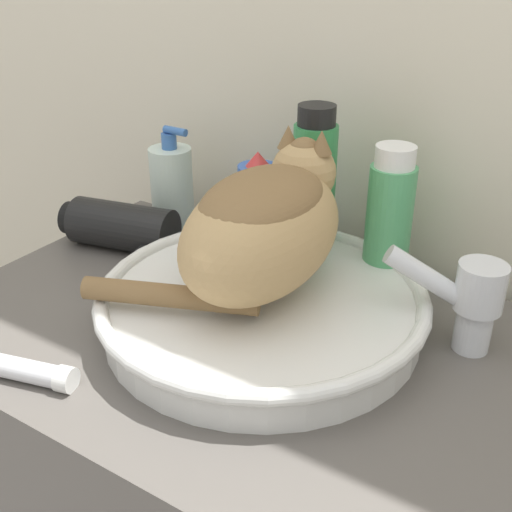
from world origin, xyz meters
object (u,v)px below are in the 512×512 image
(soap_pump_bottle, at_px, (172,188))
(spray_bottle_trigger, at_px, (258,208))
(cat, at_px, (265,223))
(mouthwash_bottle, at_px, (389,223))
(shampoo_bottle_tall, at_px, (313,194))
(hair_dryer, at_px, (123,228))
(cream_tube, at_px, (23,370))
(faucet, at_px, (469,298))

(soap_pump_bottle, bearing_deg, spray_bottle_trigger, 0.00)
(soap_pump_bottle, bearing_deg, cat, -30.40)
(mouthwash_bottle, bearing_deg, soap_pump_bottle, -180.00)
(shampoo_bottle_tall, relative_size, hair_dryer, 1.25)
(spray_bottle_trigger, relative_size, hair_dryer, 0.84)
(shampoo_bottle_tall, bearing_deg, spray_bottle_trigger, 180.00)
(shampoo_bottle_tall, xyz_separation_m, spray_bottle_trigger, (-0.09, 0.00, -0.04))
(shampoo_bottle_tall, height_order, spray_bottle_trigger, shampoo_bottle_tall)
(shampoo_bottle_tall, height_order, hair_dryer, shampoo_bottle_tall)
(spray_bottle_trigger, height_order, mouthwash_bottle, mouthwash_bottle)
(soap_pump_bottle, bearing_deg, mouthwash_bottle, 0.00)
(shampoo_bottle_tall, height_order, mouthwash_bottle, shampoo_bottle_tall)
(spray_bottle_trigger, distance_m, cream_tube, 0.42)
(shampoo_bottle_tall, bearing_deg, mouthwash_bottle, 0.00)
(hair_dryer, bearing_deg, spray_bottle_trigger, -164.17)
(cat, height_order, faucet, cat)
(cat, xyz_separation_m, soap_pump_bottle, (-0.28, 0.17, -0.07))
(cream_tube, bearing_deg, cat, 55.69)
(cat, distance_m, soap_pump_bottle, 0.34)
(cat, xyz_separation_m, spray_bottle_trigger, (-0.12, 0.17, -0.07))
(cat, bearing_deg, mouthwash_bottle, -31.83)
(shampoo_bottle_tall, distance_m, hair_dryer, 0.31)
(faucet, relative_size, mouthwash_bottle, 0.67)
(faucet, relative_size, hair_dryer, 0.71)
(mouthwash_bottle, bearing_deg, faucet, -30.73)
(faucet, distance_m, shampoo_bottle_tall, 0.27)
(cat, distance_m, cream_tube, 0.32)
(cream_tube, bearing_deg, mouthwash_bottle, 57.62)
(faucet, height_order, mouthwash_bottle, mouthwash_bottle)
(mouthwash_bottle, height_order, hair_dryer, mouthwash_bottle)
(spray_bottle_trigger, xyz_separation_m, soap_pump_bottle, (-0.17, -0.00, -0.00))
(shampoo_bottle_tall, distance_m, spray_bottle_trigger, 0.10)
(spray_bottle_trigger, relative_size, mouthwash_bottle, 0.79)
(soap_pump_bottle, relative_size, hair_dryer, 0.91)
(faucet, xyz_separation_m, mouthwash_bottle, (-0.14, 0.08, 0.03))
(faucet, distance_m, mouthwash_bottle, 0.16)
(spray_bottle_trigger, distance_m, soap_pump_bottle, 0.17)
(faucet, height_order, hair_dryer, faucet)
(cat, distance_m, mouthwash_bottle, 0.20)
(soap_pump_bottle, bearing_deg, cream_tube, -74.22)
(soap_pump_bottle, relative_size, cream_tube, 1.30)
(shampoo_bottle_tall, relative_size, soap_pump_bottle, 1.38)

